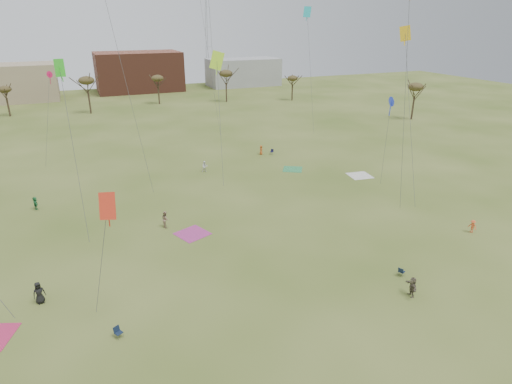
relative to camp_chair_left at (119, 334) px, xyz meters
name	(u,v)px	position (x,y,z in m)	size (l,w,h in m)	color
ground	(314,306)	(14.95, -2.33, -0.26)	(260.00, 260.00, 0.00)	#3D5219
spectator_fore_b	(165,219)	(6.93, 16.56, 0.68)	(0.91, 0.71, 1.87)	#9C7D63
spectator_fore_c	(412,287)	(23.17, -4.29, 0.63)	(1.65, 0.53, 1.78)	brown
flyer_mid_a	(39,293)	(-5.41, 6.76, 0.70)	(0.94, 0.61, 1.92)	black
flyer_mid_b	(472,226)	(37.29, 2.27, 0.47)	(0.95, 0.54, 1.47)	#E4582A
spectator_mid_e	(205,167)	(16.29, 32.79, 0.58)	(0.82, 0.64, 1.69)	silver
flyer_far_a	(35,203)	(-6.65, 27.51, 0.55)	(1.49, 0.48, 1.61)	#287A40
flyer_far_b	(261,150)	(27.75, 37.73, 0.54)	(0.79, 0.51, 1.61)	#B2501E
blanket_cream	(360,176)	(36.95, 22.18, -0.26)	(3.18, 3.18, 0.03)	silver
blanket_plum	(192,234)	(9.20, 13.75, -0.26)	(3.10, 3.10, 0.03)	#AE3581
blanket_olive	(293,169)	(29.11, 28.62, -0.26)	(2.89, 2.89, 0.03)	#328B4E
camp_chair_left	(119,334)	(0.00, 0.00, 0.00)	(0.70, 0.72, 0.87)	#121E34
camp_chair_center	(401,273)	(24.48, -1.53, 0.00)	(0.71, 0.68, 0.87)	#142037
camp_chair_right	(272,153)	(29.47, 37.14, 0.00)	(0.74, 0.73, 0.87)	#121233
kites_aloft	(198,5)	(15.87, 31.11, 22.92)	(52.41, 60.40, 27.91)	red
tree_line	(131,87)	(12.10, 76.79, 6.83)	(117.44, 49.32, 8.91)	#3A2B1E
building_brick	(139,72)	(19.95, 117.67, 5.74)	(26.00, 16.00, 12.00)	brown
building_grey	(243,72)	(54.95, 115.67, 4.24)	(24.00, 12.00, 9.00)	gray
radio_tower	(208,27)	(44.95, 122.67, 18.95)	(1.51, 1.72, 41.00)	#9EA3A8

